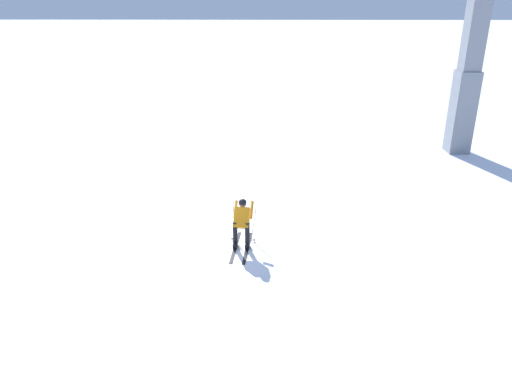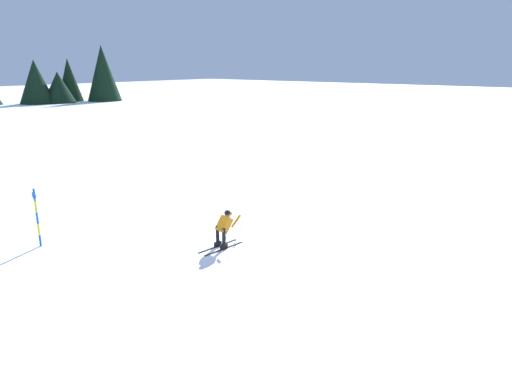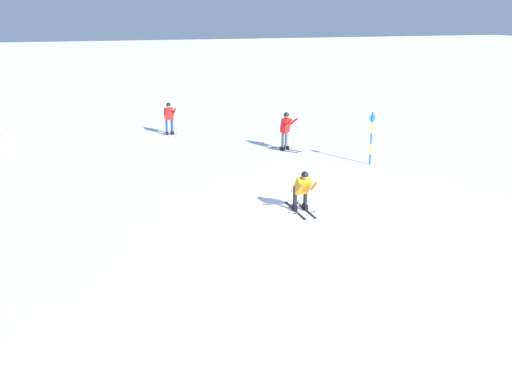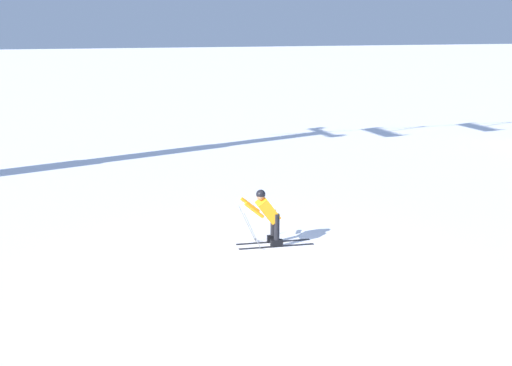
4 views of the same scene
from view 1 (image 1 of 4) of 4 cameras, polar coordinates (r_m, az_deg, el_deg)
name	(u,v)px [view 1 (image 1 of 4)]	position (r m, az deg, el deg)	size (l,w,h in m)	color
ground_plane	(205,233)	(14.28, -6.11, -6.05)	(260.00, 260.00, 0.00)	white
skier_carving_main	(242,221)	(13.25, -1.70, -4.55)	(1.83, 0.74, 1.48)	black
lift_tower_near	(473,45)	(22.53, 24.67, 14.86)	(0.91, 2.79, 11.38)	gray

